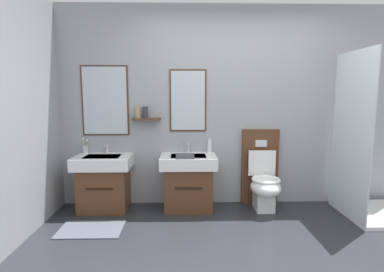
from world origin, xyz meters
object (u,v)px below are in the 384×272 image
object	(u,v)px
vanity_sink_right	(188,180)
soap_dispenser	(209,146)
toilet	(263,179)
vanity_sink_left	(104,181)
folded_hand_towel	(185,156)
shower_tray	(372,184)
toothbrush_cup	(85,149)

from	to	relation	value
vanity_sink_right	soap_dispenser	size ratio (longest dim) A/B	3.48
vanity_sink_right	toilet	distance (m)	0.95
vanity_sink_left	folded_hand_towel	size ratio (longest dim) A/B	3.18
toilet	soap_dispenser	distance (m)	0.81
vanity_sink_right	shower_tray	xyz separation A→B (m)	(2.18, -0.30, 0.03)
toilet	shower_tray	world-z (taller)	shower_tray
toothbrush_cup	folded_hand_towel	world-z (taller)	toothbrush_cup
vanity_sink_left	toilet	world-z (taller)	toilet
toothbrush_cup	shower_tray	xyz separation A→B (m)	(3.52, -0.47, -0.35)
vanity_sink_left	toothbrush_cup	distance (m)	0.50
soap_dispenser	shower_tray	bearing A→B (deg)	-14.12
vanity_sink_left	shower_tray	bearing A→B (deg)	-5.21
soap_dispenser	folded_hand_towel	bearing A→B (deg)	-133.71
vanity_sink_left	vanity_sink_right	xyz separation A→B (m)	(1.07, 0.00, 0.00)
vanity_sink_left	shower_tray	distance (m)	3.26
soap_dispenser	folded_hand_towel	distance (m)	0.47
folded_hand_towel	shower_tray	xyz separation A→B (m)	(2.22, -0.14, -0.32)
vanity_sink_right	shower_tray	world-z (taller)	shower_tray
vanity_sink_right	toothbrush_cup	world-z (taller)	toothbrush_cup
folded_hand_towel	shower_tray	world-z (taller)	shower_tray
vanity_sink_left	vanity_sink_right	size ratio (longest dim) A/B	1.00
shower_tray	folded_hand_towel	bearing A→B (deg)	176.29
vanity_sink_left	soap_dispenser	xyz separation A→B (m)	(1.35, 0.18, 0.41)
vanity_sink_right	shower_tray	bearing A→B (deg)	-7.72
toothbrush_cup	shower_tray	bearing A→B (deg)	-7.60
folded_hand_towel	soap_dispenser	bearing A→B (deg)	46.29
vanity_sink_left	toilet	size ratio (longest dim) A/B	0.70
soap_dispenser	shower_tray	xyz separation A→B (m)	(1.90, -0.48, -0.38)
vanity_sink_left	toothbrush_cup	size ratio (longest dim) A/B	3.46
vanity_sink_right	toilet	world-z (taller)	toilet
shower_tray	vanity_sink_left	bearing A→B (deg)	174.79
toilet	soap_dispenser	world-z (taller)	toilet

